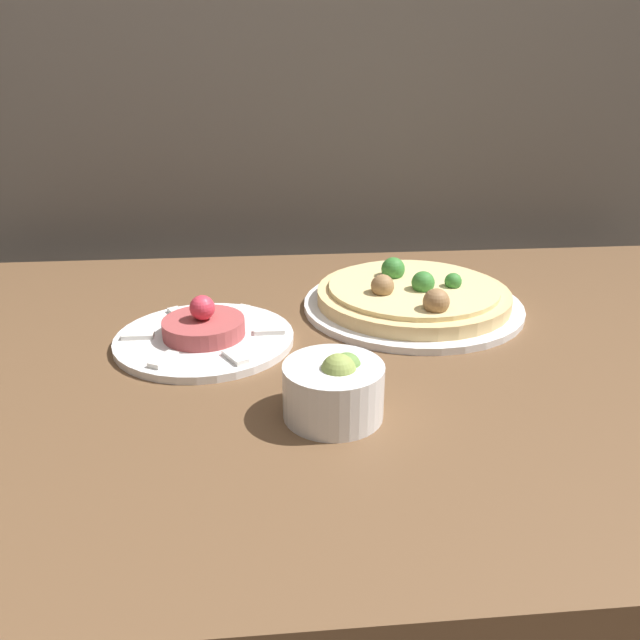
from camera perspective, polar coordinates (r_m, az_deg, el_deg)
The scene contains 4 objects.
dining_table at distance 0.84m, azimuth 2.90°, elevation -8.59°, with size 1.29×0.83×0.74m.
pizza_plate at distance 0.92m, azimuth 8.48°, elevation 2.08°, with size 0.32×0.32×0.07m.
tartare_plate at distance 0.82m, azimuth -10.53°, elevation -1.28°, with size 0.23×0.23×0.06m.
small_bowl at distance 0.64m, azimuth 1.32°, elevation -6.25°, with size 0.10×0.10×0.07m.
Camera 1 is at (-0.11, -0.29, 1.08)m, focal length 35.00 mm.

